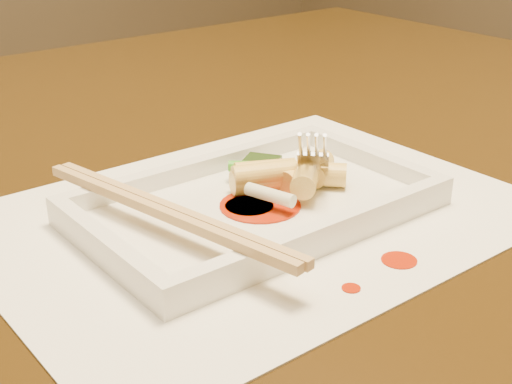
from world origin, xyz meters
TOP-DOWN VIEW (x-y plane):
  - table at (0.00, 0.00)m, footprint 1.40×0.90m
  - placemat at (-0.00, -0.18)m, footprint 0.40×0.30m
  - sauce_splatter_a at (0.03, -0.29)m, footprint 0.02×0.02m
  - sauce_splatter_b at (-0.02, -0.30)m, footprint 0.01×0.01m
  - plate_base at (-0.00, -0.18)m, footprint 0.26×0.16m
  - plate_rim_far at (-0.00, -0.11)m, footprint 0.26×0.01m
  - plate_rim_near at (-0.00, -0.25)m, footprint 0.26×0.01m
  - plate_rim_left at (-0.12, -0.18)m, footprint 0.01×0.14m
  - plate_rim_right at (0.12, -0.18)m, footprint 0.01×0.14m
  - veg_piece at (0.03, -0.14)m, footprint 0.05×0.04m
  - scallion_white at (0.00, -0.19)m, footprint 0.02×0.04m
  - scallion_green at (0.04, -0.16)m, footprint 0.07×0.06m
  - chopstick_a at (-0.08, -0.18)m, footprint 0.05×0.23m
  - chopstick_b at (-0.07, -0.18)m, footprint 0.05×0.23m
  - fork at (0.07, -0.16)m, footprint 0.09×0.10m
  - sauce_blob_0 at (-0.00, -0.18)m, footprint 0.06×0.06m
  - sauce_blob_1 at (-0.01, -0.18)m, footprint 0.04×0.04m
  - rice_cake_0 at (0.04, -0.18)m, footprint 0.04×0.03m
  - rice_cake_1 at (0.02, -0.16)m, footprint 0.05×0.04m
  - rice_cake_2 at (0.04, -0.19)m, footprint 0.05×0.05m
  - rice_cake_3 at (0.06, -0.18)m, footprint 0.05×0.05m
  - rice_cake_4 at (0.03, -0.15)m, footprint 0.05×0.04m
  - rice_cake_5 at (0.02, -0.17)m, footprint 0.05×0.03m
  - rice_cake_6 at (0.07, -0.17)m, footprint 0.04×0.04m

SIDE VIEW (x-z plane):
  - table at x=0.00m, z-range 0.27..1.02m
  - placemat at x=0.00m, z-range 0.75..0.75m
  - sauce_splatter_a at x=0.03m, z-range 0.75..0.75m
  - sauce_splatter_b at x=-0.02m, z-range 0.75..0.75m
  - plate_base at x=0.00m, z-range 0.75..0.76m
  - sauce_blob_0 at x=0.00m, z-range 0.76..0.76m
  - sauce_blob_1 at x=-0.01m, z-range 0.76..0.76m
  - plate_rim_far at x=0.00m, z-range 0.76..0.77m
  - plate_rim_near at x=0.00m, z-range 0.76..0.77m
  - plate_rim_left at x=-0.12m, z-range 0.76..0.77m
  - plate_rim_right at x=0.12m, z-range 0.76..0.77m
  - veg_piece at x=0.03m, z-range 0.76..0.77m
  - rice_cake_0 at x=0.04m, z-range 0.76..0.78m
  - rice_cake_1 at x=0.02m, z-range 0.76..0.78m
  - rice_cake_3 at x=0.06m, z-range 0.76..0.78m
  - rice_cake_4 at x=0.03m, z-range 0.76..0.78m
  - rice_cake_6 at x=0.07m, z-range 0.76..0.78m
  - scallion_white at x=0.00m, z-range 0.77..0.78m
  - scallion_green at x=0.04m, z-range 0.77..0.78m
  - rice_cake_2 at x=0.04m, z-range 0.77..0.79m
  - rice_cake_5 at x=0.02m, z-range 0.77..0.78m
  - chopstick_a at x=-0.08m, z-range 0.77..0.78m
  - chopstick_b at x=-0.07m, z-range 0.77..0.78m
  - fork at x=0.07m, z-range 0.76..0.90m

